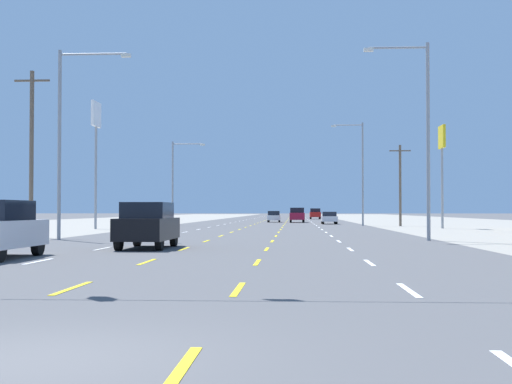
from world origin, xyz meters
TOP-DOWN VIEW (x-y plane):
  - ground_plane at (0.00, 66.00)m, footprint 572.00×572.00m
  - lot_apron_left at (-24.75, 66.00)m, footprint 28.00×440.00m
  - lot_apron_right at (24.75, 66.00)m, footprint 28.00×440.00m
  - lane_markings at (0.00, 104.50)m, footprint 10.64×227.60m
  - signal_span_wire at (-0.20, 8.33)m, footprint 24.93×0.53m
  - suv_inner_left_near at (-3.40, 22.39)m, footprint 1.98×4.90m
  - sedan_far_right_mid at (7.04, 76.16)m, footprint 1.80×4.50m
  - suv_inner_right_midfar at (3.27, 86.38)m, footprint 1.98×4.90m
  - hatchback_center_turn_far at (0.11, 88.44)m, footprint 1.72×3.90m
  - suv_far_right_farther at (6.76, 123.15)m, footprint 1.98×4.90m
  - pole_sign_left_row_1 at (-14.44, 52.90)m, footprint 0.24×2.41m
  - pole_sign_right_row_2 at (16.23, 56.47)m, footprint 0.24×2.19m
  - streetlight_left_row_0 at (-9.77, 30.77)m, footprint 4.10×0.26m
  - streetlight_right_row_0 at (9.85, 30.77)m, footprint 3.54×0.26m
  - streetlight_left_row_1 at (-9.79, 67.16)m, footprint 3.59×0.26m
  - streetlight_right_row_1 at (9.87, 67.16)m, footprint 3.40×0.26m
  - utility_pole_left_row_0 at (-13.21, 34.63)m, footprint 2.20×0.26m
  - utility_pole_right_row_1 at (13.86, 65.70)m, footprint 2.20×0.26m

SIDE VIEW (x-z plane):
  - ground_plane at x=0.00m, z-range 0.00..0.00m
  - lot_apron_left at x=-24.75m, z-range 0.00..0.01m
  - lot_apron_right at x=24.75m, z-range 0.00..0.01m
  - lane_markings at x=0.00m, z-range 0.00..0.01m
  - sedan_far_right_mid at x=7.04m, z-range 0.03..1.49m
  - hatchback_center_turn_far at x=0.11m, z-range 0.01..1.55m
  - suv_inner_left_near at x=-3.40m, z-range 0.04..2.02m
  - suv_inner_right_midfar at x=3.27m, z-range 0.04..2.02m
  - suv_far_right_farther at x=6.76m, z-range 0.04..2.02m
  - utility_pole_right_row_1 at x=13.86m, z-range 0.19..8.59m
  - streetlight_left_row_1 at x=-9.79m, z-range 0.69..9.72m
  - signal_span_wire at x=-0.20m, z-range 0.59..9.83m
  - utility_pole_left_row_0 at x=-13.21m, z-range 0.20..10.42m
  - streetlight_left_row_0 at x=-9.77m, z-range 0.78..11.37m
  - streetlight_right_row_0 at x=9.85m, z-range 0.71..11.46m
  - streetlight_right_row_1 at x=9.87m, z-range 0.70..11.64m
  - pole_sign_right_row_2 at x=16.23m, z-range 2.48..11.77m
  - pole_sign_left_row_1 at x=-14.44m, z-range 3.06..14.21m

